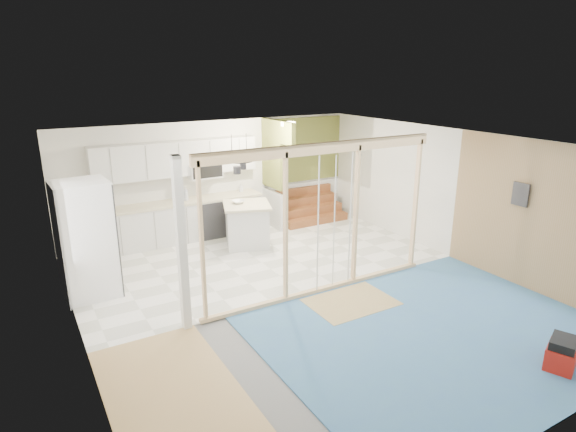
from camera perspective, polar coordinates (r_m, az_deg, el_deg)
room at (r=7.81m, az=2.25°, el=-0.86°), size 7.01×8.01×2.61m
floor_overlays at (r=8.38m, az=2.34°, el=-9.09°), size 7.00×8.00×0.03m
stud_frame at (r=7.59m, az=0.54°, el=1.02°), size 4.66×0.14×2.60m
base_cabinets at (r=10.43m, az=-15.44°, el=-1.65°), size 4.45×2.24×0.93m
upper_cabinets at (r=10.73m, az=-12.69°, el=6.54°), size 3.60×0.41×0.85m
green_partition at (r=11.94m, az=1.10°, el=3.70°), size 2.25×1.51×2.60m
pot_rack at (r=9.12m, az=-5.77°, el=6.19°), size 0.52×0.52×0.72m
sheathing_panel at (r=8.95m, az=28.88°, el=-0.70°), size 0.02×4.00×2.60m
electrical_panel at (r=9.12m, az=25.85°, el=2.33°), size 0.04×0.30×0.40m
ceiling_light at (r=10.79m, az=0.02°, el=10.87°), size 0.32×0.32×0.08m
fridge at (r=8.62m, az=-22.77°, el=-2.65°), size 0.90×0.87×1.98m
island at (r=10.41m, az=-4.88°, el=-1.09°), size 1.24×1.24×0.95m
bowl at (r=10.33m, az=-5.92°, el=1.68°), size 0.27×0.27×0.06m
soap_bottle_a at (r=10.79m, az=-12.04°, el=2.63°), size 0.15×0.15×0.31m
soap_bottle_b at (r=11.39m, az=-5.61°, el=3.37°), size 0.09×0.10×0.19m
toolbox at (r=7.30m, az=29.68°, el=-14.05°), size 0.54×0.48×0.43m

